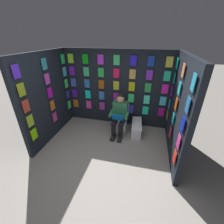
# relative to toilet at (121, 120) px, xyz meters

# --- Properties ---
(ground_plane) EXTENTS (30.00, 30.00, 0.00)m
(ground_plane) POSITION_rel_toilet_xyz_m (0.22, 1.69, -0.33)
(ground_plane) COLOR gray
(display_wall_back) EXTENTS (3.20, 0.14, 2.25)m
(display_wall_back) POSITION_rel_toilet_xyz_m (0.22, -0.40, 0.80)
(display_wall_back) COLOR black
(display_wall_back) RESTS_ON ground
(display_wall_left) EXTENTS (0.14, 2.05, 2.25)m
(display_wall_left) POSITION_rel_toilet_xyz_m (-1.38, 0.67, 0.80)
(display_wall_left) COLOR black
(display_wall_left) RESTS_ON ground
(display_wall_right) EXTENTS (0.14, 2.05, 2.25)m
(display_wall_right) POSITION_rel_toilet_xyz_m (1.82, 0.67, 0.80)
(display_wall_right) COLOR black
(display_wall_right) RESTS_ON ground
(toilet) EXTENTS (0.41, 0.56, 0.77)m
(toilet) POSITION_rel_toilet_xyz_m (0.00, 0.00, 0.00)
(toilet) COLOR white
(toilet) RESTS_ON ground
(person_reading) EXTENTS (0.53, 0.69, 1.19)m
(person_reading) POSITION_rel_toilet_xyz_m (0.01, 0.23, 0.27)
(person_reading) COLOR #286B42
(person_reading) RESTS_ON ground
(comic_longbox_near) EXTENTS (0.33, 0.77, 0.34)m
(comic_longbox_near) POSITION_rel_toilet_xyz_m (-0.48, 0.09, -0.15)
(comic_longbox_near) COLOR silver
(comic_longbox_near) RESTS_ON ground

